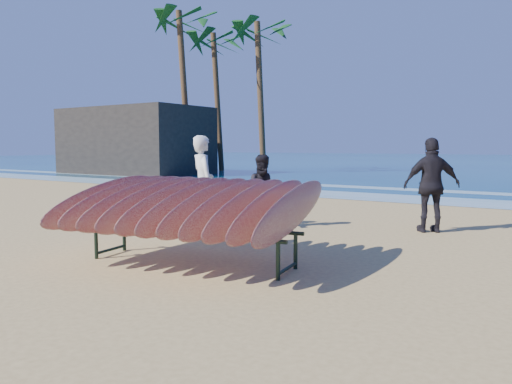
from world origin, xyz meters
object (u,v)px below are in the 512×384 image
surfboard_rack (191,205)px  palm_left (183,25)px  person_white (203,182)px  person_dark_b (432,185)px  person_dark_a (264,192)px  building (135,141)px  palm_right (217,45)px  palm_mid (260,35)px

surfboard_rack → palm_left: bearing=122.6°
surfboard_rack → person_white: size_ratio=1.86×
surfboard_rack → person_dark_b: person_dark_b is taller
person_dark_a → palm_left: bearing=94.9°
person_dark_a → surfboard_rack: bearing=-117.4°
building → palm_right: (2.71, 4.84, 6.34)m
person_dark_b → palm_left: 23.24m
person_white → building: (-16.93, 13.88, 1.05)m
palm_left → palm_right: bearing=97.0°
person_dark_b → palm_right: 25.71m
person_white → building: building is taller
surfboard_rack → person_dark_b: (2.19, 4.65, 0.08)m
person_dark_b → person_white: bearing=-4.4°
person_white → person_dark_a: person_white is taller
palm_left → palm_mid: (3.60, 2.81, -0.51)m
person_dark_b → palm_mid: size_ratio=0.20×
palm_left → palm_right: size_ratio=1.05×
person_dark_a → person_dark_b: (2.97, 1.48, 0.17)m
palm_mid → person_white: bearing=-60.2°
person_dark_b → surfboard_rack: bearing=31.8°
person_white → person_dark_b: bearing=-119.2°
surfboard_rack → building: (-18.75, 16.35, 1.15)m
surfboard_rack → person_white: (-1.82, 2.46, 0.10)m
person_dark_b → palm_mid: bearing=-80.7°
surfboard_rack → palm_left: size_ratio=0.36×
building → surfboard_rack: bearing=-41.1°
person_dark_b → building: 24.01m
person_white → palm_left: 21.77m
palm_right → person_white: bearing=-52.8°
palm_mid → person_dark_b: bearing=-47.7°
person_dark_b → palm_left: (-17.76, 12.74, 7.91)m
palm_left → surfboard_rack: bearing=-48.2°
surfboard_rack → palm_mid: size_ratio=0.39×
palm_mid → surfboard_rack: bearing=-59.4°
palm_mid → palm_right: palm_right is taller
person_dark_a → building: 22.32m
palm_mid → palm_right: size_ratio=1.00×
person_white → building: size_ratio=0.21×
person_white → building: bearing=-7.2°
palm_right → building: bearing=-119.3°
person_white → person_dark_a: size_ratio=1.26×
surfboard_rack → person_dark_a: size_ratio=2.33×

